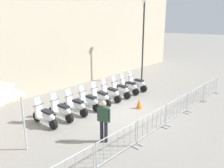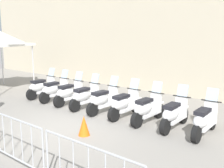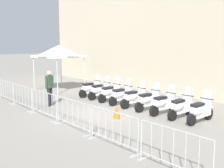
{
  "view_description": "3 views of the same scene",
  "coord_description": "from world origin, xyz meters",
  "views": [
    {
      "loc": [
        -9.99,
        -5.03,
        4.83
      ],
      "look_at": [
        0.56,
        1.25,
        1.27
      ],
      "focal_mm": 37.71,
      "sensor_mm": 36.0,
      "label": 1
    },
    {
      "loc": [
        5.06,
        -6.05,
        2.76
      ],
      "look_at": [
        0.79,
        1.74,
        1.09
      ],
      "focal_mm": 43.96,
      "sensor_mm": 36.0,
      "label": 2
    },
    {
      "loc": [
        7.94,
        -9.11,
        3.07
      ],
      "look_at": [
        -0.74,
        1.63,
        1.05
      ],
      "focal_mm": 45.74,
      "sensor_mm": 36.0,
      "label": 3
    }
  ],
  "objects": [
    {
      "name": "motorcycle_4",
      "position": [
        0.37,
        1.9,
        0.45
      ],
      "size": [
        0.7,
        1.71,
        1.24
      ],
      "color": "black",
      "rests_on": "ground"
    },
    {
      "name": "motorcycle_5",
      "position": [
        1.24,
        1.76,
        0.45
      ],
      "size": [
        0.67,
        1.71,
        1.24
      ],
      "color": "black",
      "rests_on": "ground"
    },
    {
      "name": "barrier_segment_3",
      "position": [
        0.67,
        -2.34,
        0.53
      ],
      "size": [
        2.09,
        0.81,
        1.07
      ],
      "color": "#B2B5B7",
      "rests_on": "ground"
    },
    {
      "name": "motorcycle_2",
      "position": [
        -1.36,
        2.23,
        0.45
      ],
      "size": [
        0.61,
        1.72,
        1.24
      ],
      "color": "black",
      "rests_on": "ground"
    },
    {
      "name": "motorcycle_7",
      "position": [
        2.98,
        1.44,
        0.45
      ],
      "size": [
        0.62,
        1.72,
        1.24
      ],
      "color": "black",
      "rests_on": "ground"
    },
    {
      "name": "traffic_cone",
      "position": [
        0.98,
        -0.19,
        0.28
      ],
      "size": [
        0.32,
        0.32,
        0.55
      ],
      "primitive_type": "cone",
      "color": "orange",
      "rests_on": "ground"
    },
    {
      "name": "motorcycle_8",
      "position": [
        3.85,
        1.28,
        0.45
      ],
      "size": [
        0.62,
        1.72,
        1.24
      ],
      "color": "black",
      "rests_on": "ground"
    },
    {
      "name": "ground_plane",
      "position": [
        0.0,
        0.0,
        0.0
      ],
      "size": [
        120.0,
        120.0,
        0.0
      ],
      "primitive_type": "plane",
      "color": "gray"
    },
    {
      "name": "motorcycle_3",
      "position": [
        -0.5,
        2.05,
        0.45
      ],
      "size": [
        0.64,
        1.72,
        1.24
      ],
      "color": "black",
      "rests_on": "ground"
    },
    {
      "name": "motorcycle_0",
      "position": [
        -3.1,
        2.58,
        0.45
      ],
      "size": [
        0.62,
        1.72,
        1.24
      ],
      "color": "black",
      "rests_on": "ground"
    },
    {
      "name": "motorcycle_1",
      "position": [
        -2.23,
        2.41,
        0.45
      ],
      "size": [
        0.63,
        1.72,
        1.24
      ],
      "color": "black",
      "rests_on": "ground"
    },
    {
      "name": "motorcycle_6",
      "position": [
        2.11,
        1.58,
        0.45
      ],
      "size": [
        0.68,
        1.71,
        1.24
      ],
      "color": "black",
      "rests_on": "ground"
    }
  ]
}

